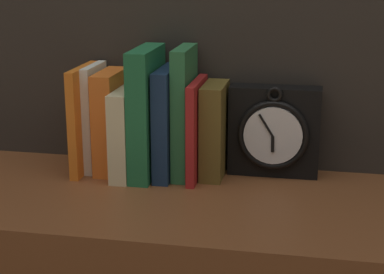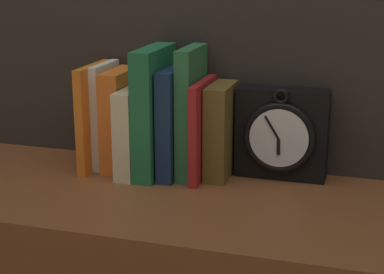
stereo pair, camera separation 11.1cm
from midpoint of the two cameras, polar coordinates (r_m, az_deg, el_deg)
name	(u,v)px [view 1 (the left image)]	position (r m, az deg, el deg)	size (l,w,h in m)	color
clock	(274,131)	(1.24, 4.78, 0.46)	(0.17, 0.07, 0.18)	black
book_slot0_orange	(85,119)	(1.29, -11.98, 1.54)	(0.02, 0.14, 0.21)	orange
book_slot1_white	(95,117)	(1.30, -11.02, 1.71)	(0.02, 0.11, 0.21)	white
book_slot2_orange	(111,121)	(1.28, -9.71, 1.34)	(0.04, 0.12, 0.20)	orange
book_slot3_cream	(128,131)	(1.26, -8.25, 0.46)	(0.04, 0.16, 0.17)	beige
book_slot4_green	(147,113)	(1.24, -6.63, 2.12)	(0.04, 0.15, 0.25)	#206D3F
book_slot5_navy	(168,122)	(1.24, -4.76, 1.27)	(0.03, 0.14, 0.21)	#182D4D
book_slot6_green	(184,112)	(1.23, -3.28, 2.17)	(0.03, 0.13, 0.25)	#2C7040
book_slot7_red	(197,129)	(1.22, -2.16, 0.64)	(0.02, 0.14, 0.19)	#AD2020
book_slot8_brown	(214,130)	(1.23, -0.57, 0.56)	(0.04, 0.11, 0.18)	brown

